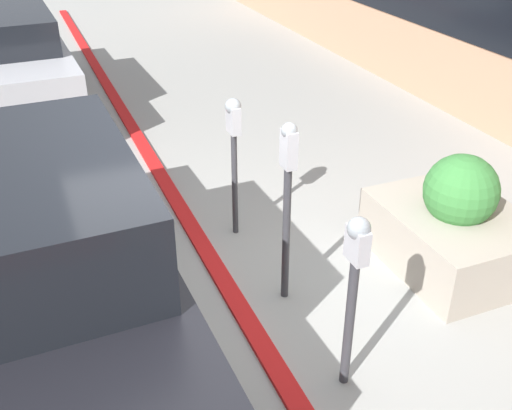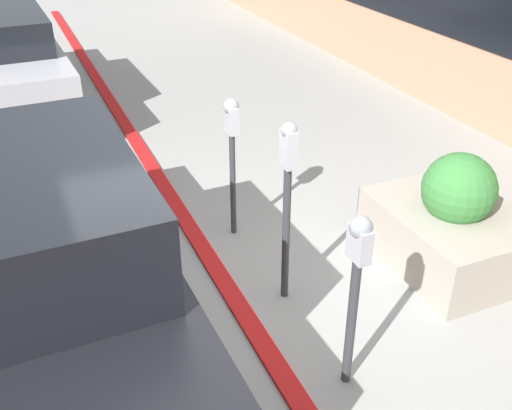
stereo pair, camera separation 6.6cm
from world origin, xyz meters
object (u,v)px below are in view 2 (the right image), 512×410
object	(u,v)px
parking_meter_middle	(232,138)
planter_box	(452,225)
parking_meter_nearest	(356,272)
parking_meter_second	(287,187)
parked_car_middle	(25,267)

from	to	relation	value
parking_meter_middle	planter_box	distance (m)	2.17
parking_meter_nearest	parking_meter_second	world-z (taller)	parking_meter_second
parking_meter_second	parking_meter_nearest	bearing A→B (deg)	179.34
parking_meter_middle	planter_box	bearing A→B (deg)	-127.10
parking_meter_nearest	parked_car_middle	world-z (taller)	parked_car_middle
planter_box	parked_car_middle	size ratio (longest dim) A/B	0.35
parking_meter_middle	planter_box	size ratio (longest dim) A/B	1.00
parking_meter_nearest	parking_meter_middle	bearing A→B (deg)	0.50
parking_meter_middle	parked_car_middle	distance (m)	2.25
parking_meter_middle	parking_meter_second	bearing A→B (deg)	-178.41
parked_car_middle	planter_box	bearing A→B (deg)	-93.74
parking_meter_middle	planter_box	xyz separation A→B (m)	(-1.25, -1.65, -0.64)
parking_meter_middle	parked_car_middle	world-z (taller)	parked_car_middle
parking_meter_middle	parked_car_middle	xyz separation A→B (m)	(-1.10, 1.95, -0.19)
parking_meter_second	parked_car_middle	bearing A→B (deg)	89.40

